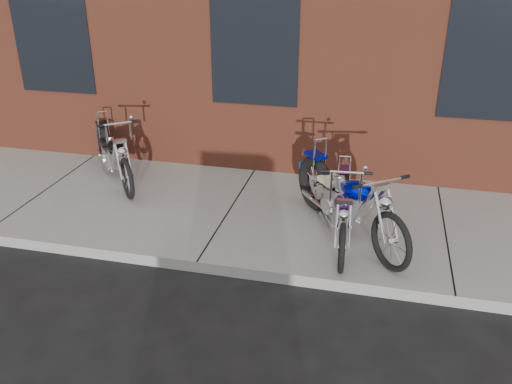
# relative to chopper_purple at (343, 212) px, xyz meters

# --- Properties ---
(ground) EXTENTS (120.00, 120.00, 0.00)m
(ground) POSITION_rel_chopper_purple_xyz_m (-1.65, -1.02, -0.53)
(ground) COLOR black
(ground) RESTS_ON ground
(sidewalk) EXTENTS (22.00, 3.00, 0.15)m
(sidewalk) POSITION_rel_chopper_purple_xyz_m (-1.65, 0.48, -0.45)
(sidewalk) COLOR #979797
(sidewalk) RESTS_ON ground
(chopper_purple) EXTENTS (0.51, 2.10, 1.18)m
(chopper_purple) POSITION_rel_chopper_purple_xyz_m (0.00, 0.00, 0.00)
(chopper_purple) COLOR black
(chopper_purple) RESTS_ON sidewalk
(chopper_blue) EXTENTS (1.64, 2.06, 1.10)m
(chopper_blue) POSITION_rel_chopper_purple_xyz_m (0.04, 0.13, 0.08)
(chopper_blue) COLOR black
(chopper_blue) RESTS_ON sidewalk
(chopper_third) EXTENTS (1.49, 1.77, 1.13)m
(chopper_third) POSITION_rel_chopper_purple_xyz_m (-3.77, 1.12, 0.02)
(chopper_third) COLOR black
(chopper_third) RESTS_ON sidewalk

